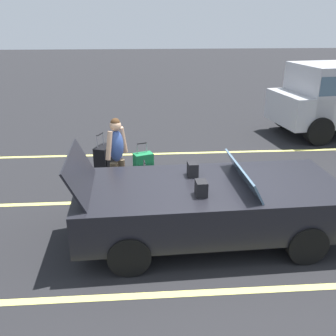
# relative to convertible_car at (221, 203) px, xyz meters

# --- Properties ---
(ground_plane) EXTENTS (80.00, 80.00, 0.00)m
(ground_plane) POSITION_rel_convertible_car_xyz_m (-0.20, -0.01, -0.59)
(ground_plane) COLOR black
(lot_line_near) EXTENTS (18.00, 0.12, 0.01)m
(lot_line_near) POSITION_rel_convertible_car_xyz_m (-0.20, -1.35, -0.59)
(lot_line_near) COLOR #EAE066
(lot_line_near) RESTS_ON ground_plane
(lot_line_mid) EXTENTS (18.00, 0.12, 0.01)m
(lot_line_mid) POSITION_rel_convertible_car_xyz_m (-0.20, 1.35, -0.59)
(lot_line_mid) COLOR #EAE066
(lot_line_mid) RESTS_ON ground_plane
(lot_line_far) EXTENTS (18.00, 0.12, 0.01)m
(lot_line_far) POSITION_rel_convertible_car_xyz_m (-0.20, 4.05, -0.59)
(lot_line_far) COLOR #EAE066
(lot_line_far) RESTS_ON ground_plane
(convertible_car) EXTENTS (4.24, 1.95, 1.51)m
(convertible_car) POSITION_rel_convertible_car_xyz_m (0.00, 0.00, 0.00)
(convertible_car) COLOR black
(convertible_car) RESTS_ON ground_plane
(suitcase_large_black) EXTENTS (0.45, 0.55, 1.02)m
(suitcase_large_black) POSITION_rel_convertible_car_xyz_m (-2.05, 2.55, -0.22)
(suitcase_large_black) COLOR black
(suitcase_large_black) RESTS_ON ground_plane
(suitcase_medium_bright) EXTENTS (0.46, 0.37, 0.84)m
(suitcase_medium_bright) POSITION_rel_convertible_car_xyz_m (-1.20, 2.37, -0.28)
(suitcase_medium_bright) COLOR #19723F
(suitcase_medium_bright) RESTS_ON ground_plane
(suitcase_small_carryon) EXTENTS (0.24, 0.35, 0.73)m
(suitcase_small_carryon) POSITION_rel_convertible_car_xyz_m (-1.13, 1.59, -0.34)
(suitcase_small_carryon) COLOR #991E8C
(suitcase_small_carryon) RESTS_ON ground_plane
(traveler_person) EXTENTS (0.43, 0.54, 1.65)m
(traveler_person) POSITION_rel_convertible_car_xyz_m (-1.70, 1.41, 0.34)
(traveler_person) COLOR #4C3F2D
(traveler_person) RESTS_ON ground_plane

